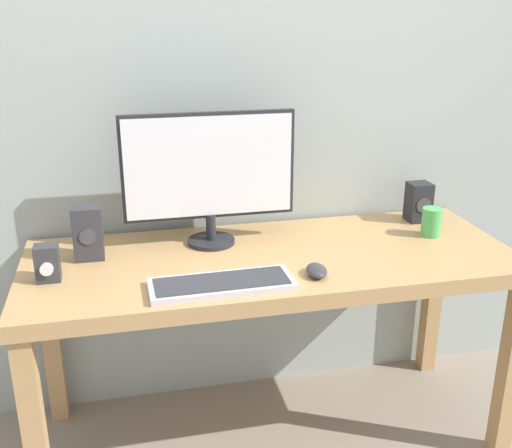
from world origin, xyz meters
TOP-DOWN VIEW (x-y plane):
  - ground_plane at (0.00, 0.00)m, footprint 6.00×6.00m
  - wall_back at (0.00, 0.38)m, footprint 2.62×0.04m
  - desk at (0.00, 0.00)m, footprint 1.72×0.67m
  - monitor at (-0.19, 0.17)m, footprint 0.62×0.17m
  - keyboard_primary at (-0.22, -0.22)m, footprint 0.46×0.17m
  - mouse at (0.10, -0.20)m, footprint 0.08×0.12m
  - speaker_right at (0.67, 0.22)m, footprint 0.09×0.09m
  - speaker_left at (-0.63, 0.11)m, footprint 0.10×0.08m
  - audio_controller at (-0.75, -0.05)m, footprint 0.08×0.07m
  - coffee_mug at (0.64, 0.05)m, footprint 0.07×0.07m

SIDE VIEW (x-z plane):
  - ground_plane at x=0.00m, z-range 0.00..0.00m
  - desk at x=0.00m, z-range 0.29..1.05m
  - keyboard_primary at x=-0.22m, z-range 0.76..0.78m
  - mouse at x=0.10m, z-range 0.76..0.79m
  - coffee_mug at x=0.64m, z-range 0.76..0.87m
  - audio_controller at x=-0.75m, z-range 0.76..0.88m
  - speaker_right at x=0.67m, z-range 0.76..0.92m
  - speaker_left at x=-0.63m, z-range 0.76..0.95m
  - monitor at x=-0.19m, z-range 0.79..1.27m
  - wall_back at x=0.00m, z-range 0.00..3.00m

